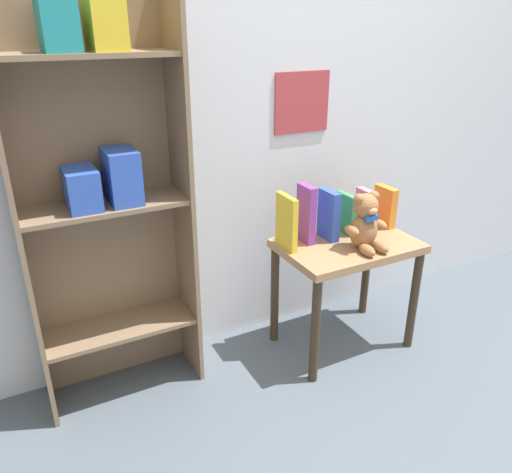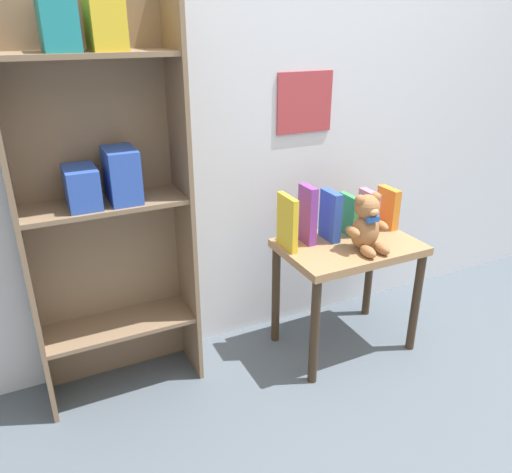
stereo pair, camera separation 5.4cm
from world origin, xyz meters
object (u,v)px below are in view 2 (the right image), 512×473
object	(u,v)px
bookshelf_side	(100,177)
book_standing_blue	(330,216)
book_standing_purple	(307,215)
book_standing_green	(348,215)
teddy_bear	(367,225)
book_standing_pink	(368,211)
display_table	(348,261)
book_standing_yellow	(287,223)
book_standing_orange	(388,208)

from	to	relation	value
bookshelf_side	book_standing_blue	bearing A→B (deg)	-7.78
book_standing_purple	book_standing_green	size ratio (longest dim) A/B	1.39
teddy_bear	book_standing_pink	bearing A→B (deg)	50.68
bookshelf_side	display_table	size ratio (longest dim) A/B	2.70
book_standing_yellow	book_standing_orange	bearing A→B (deg)	1.35
book_standing_yellow	bookshelf_side	bearing A→B (deg)	170.70
bookshelf_side	book_standing_blue	world-z (taller)	bookshelf_side
book_standing_orange	book_standing_pink	bearing A→B (deg)	175.59
teddy_bear	book_standing_purple	world-z (taller)	book_standing_purple
display_table	book_standing_purple	xyz separation A→B (m)	(-0.17, 0.10, 0.22)
teddy_bear	book_standing_blue	world-z (taller)	teddy_bear
book_standing_purple	display_table	bearing A→B (deg)	-31.09
book_standing_yellow	book_standing_blue	size ratio (longest dim) A/B	1.05
display_table	book_standing_blue	bearing A→B (deg)	124.16
book_standing_green	teddy_bear	bearing A→B (deg)	-100.01
display_table	book_standing_purple	bearing A→B (deg)	149.26
book_standing_pink	bookshelf_side	bearing A→B (deg)	176.44
teddy_bear	book_standing_orange	xyz separation A→B (m)	(0.25, 0.17, -0.02)
teddy_bear	book_standing_yellow	world-z (taller)	teddy_bear
bookshelf_side	book_standing_green	world-z (taller)	bookshelf_side
book_standing_yellow	teddy_bear	bearing A→B (deg)	-27.44
book_standing_yellow	book_standing_pink	distance (m)	0.44
teddy_bear	book_standing_pink	distance (m)	0.23
bookshelf_side	teddy_bear	size ratio (longest dim) A/B	6.52
display_table	book_standing_orange	world-z (taller)	book_standing_orange
teddy_bear	book_standing_purple	distance (m)	0.26
book_standing_blue	book_standing_green	size ratio (longest dim) A/B	1.20
book_standing_purple	book_standing_pink	bearing A→B (deg)	-1.20
book_standing_blue	book_standing_orange	bearing A→B (deg)	1.10
teddy_bear	book_standing_purple	size ratio (longest dim) A/B	0.96
book_standing_pink	book_standing_yellow	bearing A→B (deg)	-176.24
book_standing_yellow	book_standing_purple	size ratio (longest dim) A/B	0.91
book_standing_blue	book_standing_pink	size ratio (longest dim) A/B	1.17
bookshelf_side	book_standing_pink	world-z (taller)	bookshelf_side
teddy_bear	book_standing_blue	size ratio (longest dim) A/B	1.12
book_standing_blue	book_standing_green	bearing A→B (deg)	9.66
book_standing_purple	book_standing_pink	world-z (taller)	book_standing_purple
book_standing_blue	book_standing_pink	world-z (taller)	book_standing_blue
book_standing_yellow	book_standing_orange	xyz separation A→B (m)	(0.55, 0.01, -0.02)
book_standing_purple	book_standing_yellow	bearing A→B (deg)	-171.59
book_standing_yellow	book_standing_purple	world-z (taller)	book_standing_purple
book_standing_pink	book_standing_orange	size ratio (longest dim) A/B	1.00
book_standing_yellow	book_standing_pink	world-z (taller)	book_standing_yellow
bookshelf_side	display_table	world-z (taller)	bookshelf_side
book_standing_green	book_standing_pink	size ratio (longest dim) A/B	0.97
teddy_bear	book_standing_orange	bearing A→B (deg)	33.43
book_standing_purple	book_standing_green	world-z (taller)	book_standing_purple
bookshelf_side	book_standing_purple	world-z (taller)	bookshelf_side
bookshelf_side	book_standing_green	xyz separation A→B (m)	(1.07, -0.11, -0.29)
book_standing_green	book_standing_orange	bearing A→B (deg)	-3.44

